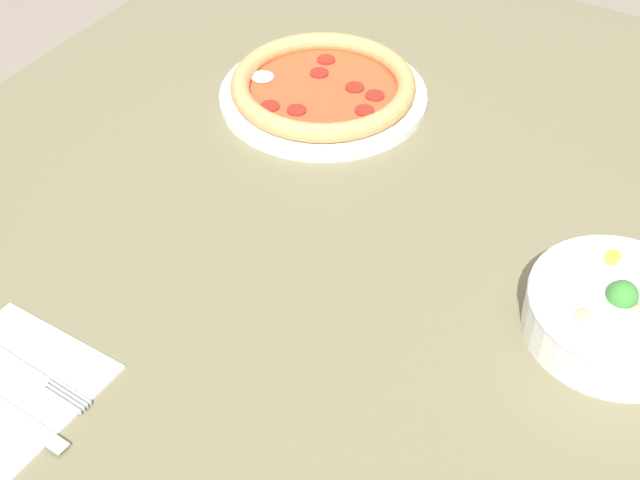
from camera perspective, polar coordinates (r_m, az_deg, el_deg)
name	(u,v)px	position (r m, az deg, el deg)	size (l,w,h in m)	color
dining_table	(337,235)	(1.18, 1.12, 0.32)	(1.17, 1.03, 0.77)	#706B4C
pizza	(323,89)	(1.23, 0.20, 9.66)	(0.29, 0.29, 0.04)	white
bowl	(616,311)	(0.95, 18.45, -4.33)	(0.18, 0.18, 0.07)	white
napkin	(7,387)	(0.92, -19.40, -8.87)	(0.17, 0.17, 0.00)	white
fork	(23,367)	(0.93, -18.50, -7.71)	(0.02, 0.17, 0.00)	silver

